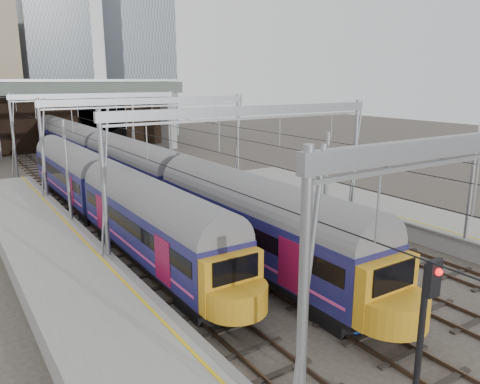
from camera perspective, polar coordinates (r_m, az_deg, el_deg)
ground at (r=21.52m, az=13.63°, el=-12.30°), size 160.00×160.00×0.00m
platform_left at (r=18.29m, az=-16.26°, el=-15.42°), size 4.32×55.00×1.12m
tracks at (r=32.83m, az=-5.69°, el=-2.81°), size 14.40×80.00×0.22m
overhead_line at (r=37.49m, az=-10.58°, el=9.26°), size 16.80×80.00×8.00m
retaining_wall at (r=67.02m, az=-19.64°, el=8.61°), size 28.00×2.75×9.00m
overbridge at (r=60.78m, az=-19.79°, el=10.95°), size 28.00×3.00×9.25m
city_skyline at (r=85.59m, az=-22.60°, el=17.87°), size 37.50×27.50×60.00m
train_main at (r=44.21m, az=-16.48°, el=4.24°), size 2.80×64.83×4.82m
train_second at (r=30.31m, az=-16.14°, el=-0.08°), size 2.61×30.21×4.55m
signal_near_left at (r=12.86m, az=21.46°, el=-15.50°), size 0.38×0.48×5.12m
equip_cover_a at (r=18.92m, az=13.82°, el=-15.96°), size 1.01×0.88×0.10m
equip_cover_b at (r=24.35m, az=13.61°, el=-9.02°), size 0.99×0.76×0.11m
equip_cover_c at (r=27.86m, az=7.73°, el=-5.83°), size 0.98×0.87×0.10m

